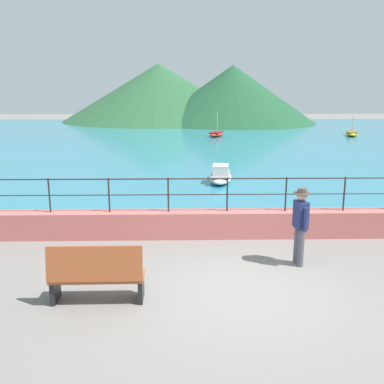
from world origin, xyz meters
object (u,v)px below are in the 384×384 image
(person_walking, at_px, (300,223))
(boat_1, at_px, (352,133))
(bench_main, at_px, (97,274))
(boat_0, at_px, (217,134))
(boat_3, at_px, (221,176))

(person_walking, relative_size, boat_1, 0.71)
(bench_main, xyz_separation_m, boat_0, (4.33, 27.85, -0.30))
(person_walking, distance_m, boat_1, 28.59)
(bench_main, xyz_separation_m, person_walking, (4.14, 1.68, 0.42))
(boat_0, xyz_separation_m, boat_3, (-1.19, -17.65, 0.06))
(person_walking, bearing_deg, bench_main, -157.95)
(bench_main, relative_size, person_walking, 0.98)
(bench_main, bearing_deg, boat_3, 72.91)
(boat_3, bearing_deg, person_walking, -83.30)
(boat_0, distance_m, boat_1, 11.08)
(bench_main, height_order, boat_3, bench_main)
(boat_0, relative_size, boat_1, 1.01)
(boat_0, bearing_deg, boat_1, 0.47)
(boat_3, bearing_deg, bench_main, -107.09)
(boat_0, relative_size, boat_3, 1.03)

